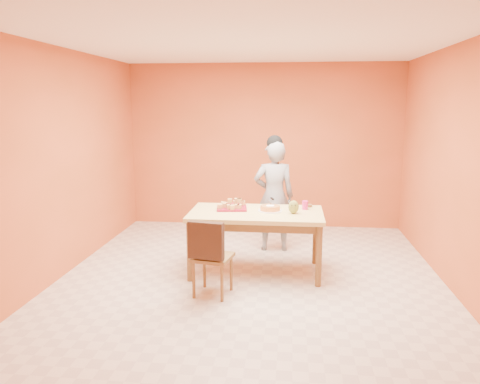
# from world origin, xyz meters

# --- Properties ---
(floor) EXTENTS (5.00, 5.00, 0.00)m
(floor) POSITION_xyz_m (0.00, 0.00, 0.00)
(floor) COLOR #BFB2A3
(floor) RESTS_ON ground
(ceiling) EXTENTS (5.00, 5.00, 0.00)m
(ceiling) POSITION_xyz_m (0.00, 0.00, 2.70)
(ceiling) COLOR white
(ceiling) RESTS_ON wall_back
(wall_back) EXTENTS (4.50, 0.00, 4.50)m
(wall_back) POSITION_xyz_m (0.00, 2.50, 1.35)
(wall_back) COLOR #CE5A2F
(wall_back) RESTS_ON floor
(wall_left) EXTENTS (0.00, 5.00, 5.00)m
(wall_left) POSITION_xyz_m (-2.25, 0.00, 1.35)
(wall_left) COLOR #CE5A2F
(wall_left) RESTS_ON floor
(wall_right) EXTENTS (0.00, 5.00, 5.00)m
(wall_right) POSITION_xyz_m (2.25, 0.00, 1.35)
(wall_right) COLOR #CE5A2F
(wall_right) RESTS_ON floor
(dining_table) EXTENTS (1.60, 0.90, 0.76)m
(dining_table) POSITION_xyz_m (0.05, 0.21, 0.67)
(dining_table) COLOR #EFD67D
(dining_table) RESTS_ON floor
(dining_chair) EXTENTS (0.46, 0.52, 0.86)m
(dining_chair) POSITION_xyz_m (-0.36, -0.55, 0.44)
(dining_chair) COLOR brown
(dining_chair) RESTS_ON floor
(pastry_pile) EXTENTS (0.33, 0.33, 0.11)m
(pastry_pile) POSITION_xyz_m (-0.26, 0.34, 0.83)
(pastry_pile) COLOR tan
(pastry_pile) RESTS_ON pastry_platter
(person) EXTENTS (0.60, 0.43, 1.54)m
(person) POSITION_xyz_m (0.23, 1.13, 0.77)
(person) COLOR gray
(person) RESTS_ON floor
(pastry_platter) EXTENTS (0.41, 0.41, 0.02)m
(pastry_platter) POSITION_xyz_m (-0.26, 0.34, 0.77)
(pastry_platter) COLOR maroon
(pastry_platter) RESTS_ON dining_table
(red_dinner_plate) EXTENTS (0.29, 0.29, 0.01)m
(red_dinner_plate) POSITION_xyz_m (-0.30, 0.54, 0.77)
(red_dinner_plate) COLOR maroon
(red_dinner_plate) RESTS_ON dining_table
(white_cake_plate) EXTENTS (0.36, 0.36, 0.01)m
(white_cake_plate) POSITION_xyz_m (0.22, 0.26, 0.77)
(white_cake_plate) COLOR white
(white_cake_plate) RESTS_ON dining_table
(sponge_cake) EXTENTS (0.30, 0.30, 0.05)m
(sponge_cake) POSITION_xyz_m (0.22, 0.26, 0.80)
(sponge_cake) COLOR orange
(sponge_cake) RESTS_ON white_cake_plate
(cake_server) EXTENTS (0.12, 0.25, 0.01)m
(cake_server) POSITION_xyz_m (0.23, 0.44, 0.83)
(cake_server) COLOR white
(cake_server) RESTS_ON sponge_cake
(egg_ornament) EXTENTS (0.15, 0.14, 0.16)m
(egg_ornament) POSITION_xyz_m (0.50, 0.17, 0.84)
(egg_ornament) COLOR olive
(egg_ornament) RESTS_ON dining_table
(magenta_glass) EXTENTS (0.09, 0.09, 0.11)m
(magenta_glass) POSITION_xyz_m (0.64, 0.41, 0.81)
(magenta_glass) COLOR #D41F75
(magenta_glass) RESTS_ON dining_table
(checker_tin) EXTENTS (0.11, 0.11, 0.03)m
(checker_tin) POSITION_xyz_m (0.68, 0.56, 0.78)
(checker_tin) COLOR #39220F
(checker_tin) RESTS_ON dining_table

